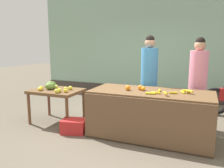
{
  "coord_description": "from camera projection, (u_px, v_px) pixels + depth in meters",
  "views": [
    {
      "loc": [
        1.34,
        -3.88,
        1.66
      ],
      "look_at": [
        -0.31,
        0.15,
        0.89
      ],
      "focal_mm": 36.44,
      "sensor_mm": 36.0,
      "label": 1
    }
  ],
  "objects": [
    {
      "name": "produce_crate",
      "position": [
        74.0,
        126.0,
        4.28
      ],
      "size": [
        0.5,
        0.42,
        0.26
      ],
      "primitive_type": "cube",
      "rotation": [
        0.0,
        0.0,
        0.24
      ],
      "color": "red",
      "rests_on": "ground"
    },
    {
      "name": "ground_plane",
      "position": [
        124.0,
        132.0,
        4.33
      ],
      "size": [
        24.0,
        24.0,
        0.0
      ],
      "primitive_type": "plane",
      "color": "#665B4C"
    },
    {
      "name": "vendor_woman_pink_shirt",
      "position": [
        198.0,
        84.0,
        4.38
      ],
      "size": [
        0.34,
        0.34,
        1.79
      ],
      "color": "#33333D",
      "rests_on": "ground"
    },
    {
      "name": "side_table_wooden",
      "position": [
        57.0,
        94.0,
        4.79
      ],
      "size": [
        1.03,
        0.75,
        0.71
      ],
      "color": "brown",
      "rests_on": "ground"
    },
    {
      "name": "market_wall_back",
      "position": [
        158.0,
        47.0,
        6.76
      ],
      "size": [
        7.69,
        0.23,
        3.18
      ],
      "color": "#8CB299",
      "rests_on": "ground"
    },
    {
      "name": "produce_sack",
      "position": [
        105.0,
        106.0,
        5.26
      ],
      "size": [
        0.42,
        0.38,
        0.46
      ],
      "primitive_type": "ellipsoid",
      "rotation": [
        0.0,
        0.0,
        0.25
      ],
      "color": "tan",
      "rests_on": "ground"
    },
    {
      "name": "fruit_stall_counter",
      "position": [
        150.0,
        114.0,
        4.06
      ],
      "size": [
        2.13,
        0.94,
        0.84
      ],
      "color": "brown",
      "rests_on": "ground"
    },
    {
      "name": "banana_bunch_pile",
      "position": [
        172.0,
        92.0,
        3.8
      ],
      "size": [
        0.73,
        0.51,
        0.07
      ],
      "color": "yellow",
      "rests_on": "fruit_stall_counter"
    },
    {
      "name": "mango_papaya_pile",
      "position": [
        53.0,
        87.0,
        4.8
      ],
      "size": [
        0.78,
        0.61,
        0.14
      ],
      "color": "yellow",
      "rests_on": "side_table_wooden"
    },
    {
      "name": "vendor_woman_blue_shirt",
      "position": [
        149.0,
        80.0,
        4.7
      ],
      "size": [
        0.34,
        0.34,
        1.83
      ],
      "color": "#33333D",
      "rests_on": "ground"
    },
    {
      "name": "orange_pile",
      "position": [
        138.0,
        88.0,
        4.08
      ],
      "size": [
        0.34,
        0.26,
        0.09
      ],
      "color": "orange",
      "rests_on": "fruit_stall_counter"
    }
  ]
}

